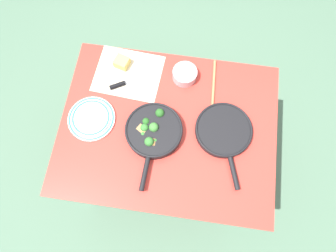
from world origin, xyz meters
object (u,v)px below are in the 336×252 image
at_px(wooden_spoon, 213,103).
at_px(prep_bowl_steel, 185,74).
at_px(skillet_eggs, 224,131).
at_px(cheese_block, 122,62).
at_px(skillet_broccoli, 153,131).
at_px(dinner_plate_stack, 91,118).
at_px(grater_knife, 127,82).

height_order(wooden_spoon, prep_bowl_steel, prep_bowl_steel).
xyz_separation_m(skillet_eggs, cheese_block, (0.58, -0.31, 0.00)).
distance_m(skillet_broccoli, dinner_plate_stack, 0.33).
height_order(wooden_spoon, dinner_plate_stack, dinner_plate_stack).
height_order(skillet_broccoli, dinner_plate_stack, skillet_broccoli).
distance_m(skillet_broccoli, grater_knife, 0.32).
distance_m(wooden_spoon, cheese_block, 0.53).
xyz_separation_m(cheese_block, prep_bowl_steel, (-0.34, 0.03, 0.00)).
xyz_separation_m(wooden_spoon, grater_knife, (0.46, -0.05, 0.00)).
distance_m(skillet_eggs, dinner_plate_stack, 0.67).
relative_size(skillet_eggs, dinner_plate_stack, 1.78).
bearing_deg(cheese_block, skillet_broccoli, 122.56).
distance_m(skillet_eggs, cheese_block, 0.65).
bearing_deg(prep_bowl_steel, dinner_plate_stack, 35.10).
bearing_deg(wooden_spoon, skillet_broccoli, -56.21).
distance_m(grater_knife, cheese_block, 0.12).
xyz_separation_m(skillet_broccoli, grater_knife, (0.18, -0.26, -0.02)).
bearing_deg(prep_bowl_steel, skillet_eggs, 129.53).
height_order(skillet_eggs, grater_knife, skillet_eggs).
distance_m(grater_knife, prep_bowl_steel, 0.31).
distance_m(grater_knife, dinner_plate_stack, 0.27).
bearing_deg(dinner_plate_stack, cheese_block, -105.71).
height_order(skillet_broccoli, prep_bowl_steel, skillet_broccoli).
height_order(cheese_block, dinner_plate_stack, cheese_block).
bearing_deg(wooden_spoon, prep_bowl_steel, -131.37).
distance_m(wooden_spoon, prep_bowl_steel, 0.21).
height_order(skillet_eggs, cheese_block, cheese_block).
distance_m(skillet_broccoli, prep_bowl_steel, 0.36).
relative_size(skillet_broccoli, cheese_block, 4.97).
height_order(wooden_spoon, grater_knife, grater_knife).
xyz_separation_m(skillet_eggs, dinner_plate_stack, (0.67, 0.03, -0.01)).
relative_size(skillet_broccoli, grater_knife, 1.77).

